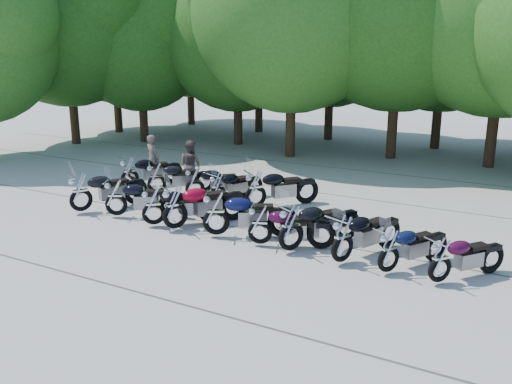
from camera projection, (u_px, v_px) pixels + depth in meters
The scene contains 29 objects.
ground at pixel (227, 248), 13.50m from camera, with size 90.00×90.00×0.00m, color gray.
tree_0 at pixel (113, 35), 30.20m from camera, with size 7.50×7.50×9.21m.
tree_1 at pixel (139, 42), 27.26m from camera, with size 6.97×6.97×8.55m.
tree_2 at pixel (237, 36), 26.34m from camera, with size 7.31×7.31×8.97m.
tree_3 at pixel (292, 11), 23.01m from camera, with size 8.70×8.70×10.67m.
tree_4 at pixel (401, 2), 22.59m from camera, with size 9.13×9.13×11.20m.
tree_5 at pixel (507, 0), 20.81m from camera, with size 9.04×9.04×11.10m.
tree_9 at pixel (189, 35), 33.21m from camera, with size 7.59×7.59×9.32m.
tree_10 at pixel (259, 31), 30.22m from camera, with size 7.78×7.78×9.55m.
tree_11 at pixel (332, 33), 27.70m from camera, with size 7.56×7.56×9.28m.
tree_12 at pixel (445, 27), 25.10m from camera, with size 7.88×7.88×9.67m.
tree_17 at pixel (66, 21), 26.34m from camera, with size 8.31×8.31×10.20m.
motorcycle_0 at pixel (80, 191), 16.14m from camera, with size 0.74×2.42×1.37m, color black, non-canonical shape.
motorcycle_1 at pixel (116, 196), 15.76m from camera, with size 0.69×2.28×1.29m, color black, non-canonical shape.
motorcycle_2 at pixel (153, 205), 14.95m from camera, with size 0.68×2.23×1.26m, color black, non-canonical shape.
motorcycle_3 at pixel (175, 206), 14.61m from camera, with size 0.76×2.51×1.42m, color maroon, non-canonical shape.
motorcycle_4 at pixel (216, 212), 14.11m from camera, with size 0.75×2.45×1.38m, color #0C0F38, non-canonical shape.
motorcycle_5 at pixel (260, 223), 13.50m from camera, with size 0.65×2.13×1.20m, color #390725, non-canonical shape.
motorcycle_6 at pixel (291, 226), 13.04m from camera, with size 0.74×2.42×1.37m, color black, non-canonical shape.
motorcycle_7 at pixel (343, 237), 12.35m from camera, with size 0.71×2.32×1.31m, color black, non-canonical shape.
motorcycle_8 at pixel (389, 249), 11.83m from camera, with size 0.63×2.07×1.17m, color black, non-canonical shape.
motorcycle_9 at pixel (441, 259), 11.32m from camera, with size 0.62×2.04×1.15m, color #3B0825, non-canonical shape.
motorcycle_10 at pixel (129, 172), 18.84m from camera, with size 0.69×2.28×1.29m, color black, non-canonical shape.
motorcycle_11 at pixel (156, 177), 18.19m from camera, with size 0.67×2.21×1.25m, color black, non-canonical shape.
motorcycle_12 at pixel (195, 182), 17.55m from camera, with size 0.67×2.21×1.25m, color black, non-canonical shape.
motorcycle_13 at pixel (218, 187), 17.01m from camera, with size 0.63×2.08×1.18m, color black, non-canonical shape.
motorcycle_14 at pixel (256, 188), 16.53m from camera, with size 0.74×2.43×1.37m, color black, non-canonical shape.
rider_0 at pixel (153, 158), 19.96m from camera, with size 0.64×0.42×1.74m, color brown.
rider_1 at pixel (191, 165), 18.85m from camera, with size 0.84×0.66×1.74m, color brown.
Camera 1 is at (6.72, -10.75, 4.89)m, focal length 38.00 mm.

